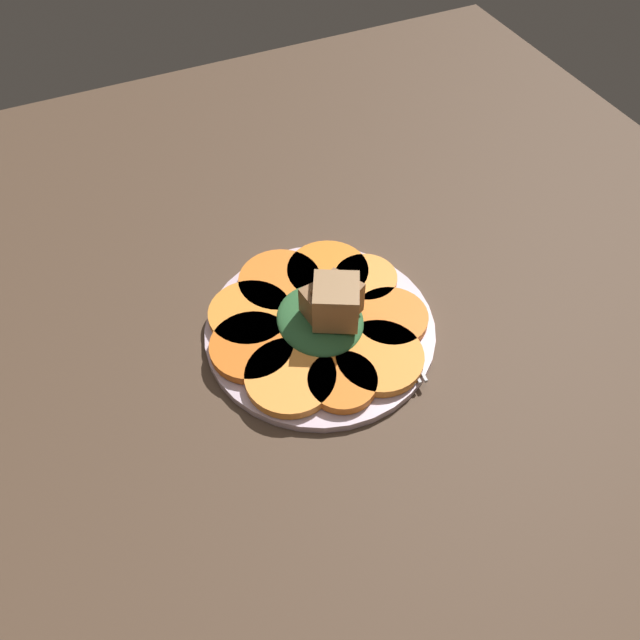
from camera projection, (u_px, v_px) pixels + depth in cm
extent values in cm
cube|color=#4C3828|center=(320.00, 338.00, 69.22)|extent=(120.00, 120.00, 2.00)
cylinder|color=silver|center=(320.00, 329.00, 68.06)|extent=(25.05, 25.05, 1.00)
cylinder|color=white|center=(320.00, 329.00, 68.02)|extent=(20.04, 20.04, 1.00)
cylinder|color=#F99438|center=(290.00, 377.00, 62.74)|extent=(9.29, 9.29, 1.09)
cylinder|color=orange|center=(342.00, 382.00, 62.36)|extent=(7.06, 7.06, 1.09)
cylinder|color=orange|center=(380.00, 357.00, 64.26)|extent=(9.18, 9.18, 1.09)
cylinder|color=orange|center=(390.00, 318.00, 67.60)|extent=(8.14, 8.14, 1.09)
cylinder|color=#F99439|center=(366.00, 279.00, 71.22)|extent=(7.18, 7.18, 1.09)
cylinder|color=orange|center=(328.00, 272.00, 71.93)|extent=(9.41, 9.41, 1.09)
cylinder|color=orange|center=(280.00, 282.00, 70.99)|extent=(9.38, 9.38, 1.09)
cylinder|color=orange|center=(250.00, 314.00, 67.95)|extent=(9.08, 9.08, 1.09)
cylinder|color=orange|center=(252.00, 347.00, 65.07)|extent=(8.85, 8.85, 1.09)
ellipsoid|color=#2D6033|center=(320.00, 320.00, 66.79)|extent=(10.23, 9.20, 2.09)
cube|color=brown|center=(338.00, 300.00, 64.50)|extent=(5.47, 5.47, 4.02)
cube|color=brown|center=(318.00, 303.00, 64.75)|extent=(3.68, 3.68, 3.29)
cube|color=#9E754C|center=(336.00, 302.00, 63.93)|extent=(6.26, 6.26, 4.65)
cube|color=#B2B2B7|center=(371.00, 296.00, 70.08)|extent=(12.38, 2.32, 0.40)
cube|color=#B2B2B7|center=(395.00, 342.00, 65.94)|extent=(1.72, 2.45, 0.40)
cube|color=#B2B2B7|center=(416.00, 363.00, 64.24)|extent=(4.87, 0.79, 0.40)
cube|color=#B2B2B7|center=(410.00, 365.00, 64.11)|extent=(4.87, 0.79, 0.40)
cube|color=#B2B2B7|center=(404.00, 366.00, 63.97)|extent=(4.87, 0.79, 0.40)
cube|color=#B2B2B7|center=(398.00, 368.00, 63.84)|extent=(4.87, 0.79, 0.40)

